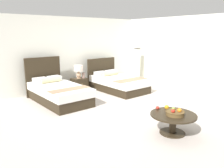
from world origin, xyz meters
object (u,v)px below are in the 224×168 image
table_lamp (79,70)px  loose_apple (158,108)px  floor_lamp_corner (137,66)px  bed_near_window (58,92)px  vase (83,75)px  coffee_table (173,119)px  fruit_bowl (175,113)px  bed_near_corner (117,83)px  nightstand (79,85)px  loose_orange (167,107)px

table_lamp → loose_apple: (-0.23, -3.73, -0.31)m
table_lamp → floor_lamp_corner: size_ratio=0.31×
bed_near_window → vase: (1.23, 0.61, 0.27)m
coffee_table → fruit_bowl: bearing=-115.5°
bed_near_corner → bed_near_window: bearing=179.8°
nightstand → vase: (0.15, -0.04, 0.33)m
bed_near_window → nightstand: bearing=31.1°
nightstand → loose_orange: (-0.07, -3.83, 0.22)m
loose_orange → table_lamp: bearing=88.9°
loose_orange → loose_apple: bearing=144.8°
nightstand → loose_apple: (-0.23, -3.71, 0.21)m
bed_near_window → loose_orange: size_ratio=23.83×
loose_apple → coffee_table: bearing=-84.6°
bed_near_window → coffee_table: (0.89, -3.44, 0.01)m
floor_lamp_corner → fruit_bowl: bearing=-124.3°
loose_apple → nightstand: bearing=86.4°
nightstand → floor_lamp_corner: size_ratio=0.35×
nightstand → loose_apple: bearing=-93.6°
nightstand → table_lamp: (0.00, 0.02, 0.53)m
fruit_bowl → vase: bearing=84.8°
vase → loose_apple: (-0.38, -3.67, -0.11)m
bed_near_window → floor_lamp_corner: 3.51m
fruit_bowl → floor_lamp_corner: (2.61, 3.82, 0.25)m
coffee_table → floor_lamp_corner: size_ratio=0.64×
nightstand → table_lamp: table_lamp is taller
floor_lamp_corner → nightstand: bearing=172.1°
bed_near_corner → vase: bearing=148.0°
bed_near_corner → fruit_bowl: bearing=-111.4°
loose_apple → loose_orange: (0.16, -0.11, 0.01)m
loose_apple → floor_lamp_corner: floor_lamp_corner is taller
vase → loose_orange: size_ratio=2.07×
bed_near_corner → nightstand: size_ratio=4.12×
nightstand → vase: vase is taller
bed_near_corner → loose_apple: size_ratio=28.01×
bed_near_window → nightstand: size_ratio=4.34×
floor_lamp_corner → loose_orange: bearing=-125.1°
bed_near_window → floor_lamp_corner: size_ratio=1.54×
bed_near_corner → table_lamp: 1.42m
table_lamp → bed_near_corner: bearing=-30.7°
vase → nightstand: bearing=165.2°
bed_near_corner → vase: bed_near_corner is taller
vase → coffee_table: vase is taller
table_lamp → coffee_table: 4.14m
bed_near_corner → nightstand: (-1.15, 0.66, -0.04)m
bed_near_window → coffee_table: size_ratio=2.42×
bed_near_corner → floor_lamp_corner: size_ratio=1.46×
bed_near_window → nightstand: bed_near_window is taller
bed_near_window → loose_apple: size_ratio=29.53×
floor_lamp_corner → coffee_table: bearing=-124.5°
loose_apple → loose_orange: 0.19m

